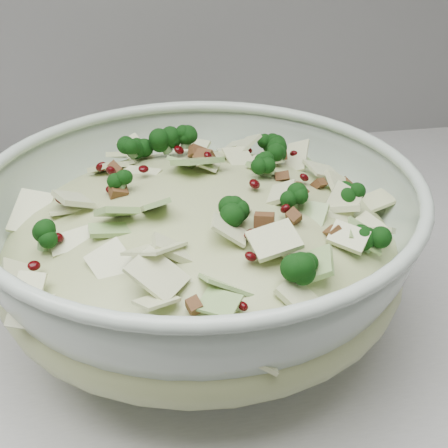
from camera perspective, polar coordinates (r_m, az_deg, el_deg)
mixing_bowl at (r=0.49m, az=-2.16°, el=-2.46°), size 0.34×0.34×0.14m
salad at (r=0.48m, az=-2.21°, el=-0.27°), size 0.40×0.40×0.14m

